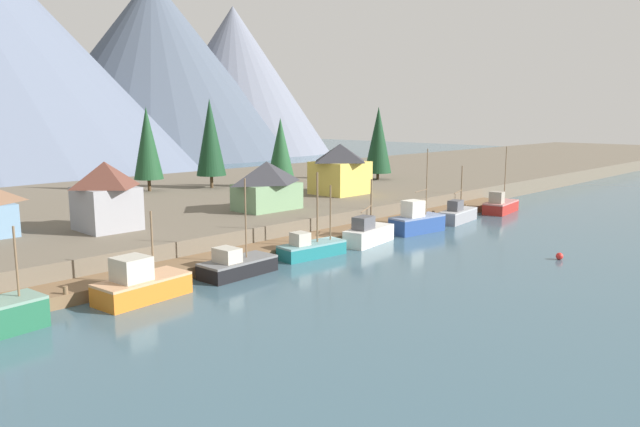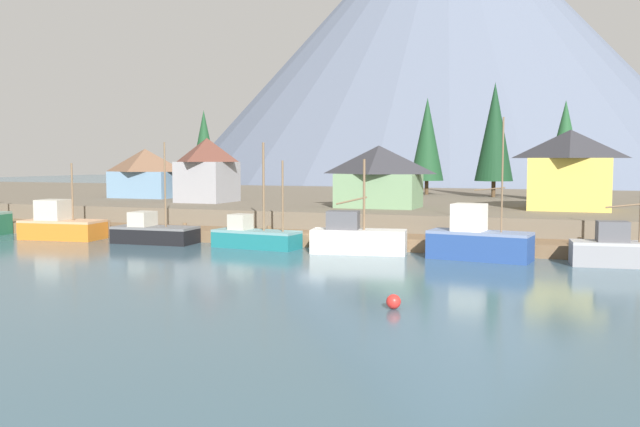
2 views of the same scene
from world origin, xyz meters
The scene contains 19 objects.
ground_plane centered at (0.00, 20.00, -0.50)m, with size 400.00×400.00×1.00m, color #3D5B6B.
dock centered at (0.00, 1.99, 0.50)m, with size 80.00×4.00×1.60m.
shoreline_bank centered at (0.00, 32.00, 1.25)m, with size 400.00×56.00×2.50m, color #665B4C.
mountain_west_peak centered at (-12.52, 125.57, 37.86)m, with size 136.86×136.86×75.71m, color slate.
fishing_boat_orange centered at (-23.28, -2.17, 1.23)m, with size 7.41×3.95×6.75m.
fishing_boat_black centered at (-13.79, -1.84, 0.90)m, with size 7.14×3.35×8.50m.
fishing_boat_teal centered at (-4.39, -1.67, 0.91)m, with size 7.30×3.11×8.40m.
fishing_boat_white centered at (4.23, -1.91, 1.16)m, with size 7.39×3.49×7.09m.
fishing_boat_blue centered at (13.23, -1.93, 1.36)m, with size 7.39×3.61×9.98m.
fishing_boat_grey centered at (22.83, -1.76, 1.02)m, with size 7.34×3.24×7.36m.
house_green centered at (1.97, 12.24, 5.52)m, with size 7.97×5.12×5.91m.
house_grey centered at (-17.69, 14.07, 6.03)m, with size 5.45×5.83×6.90m.
house_yellow centered at (19.04, 15.75, 6.23)m, with size 7.37×6.82×7.29m.
house_blue centered at (-28.97, 18.96, 5.51)m, with size 8.03×5.10×5.87m.
conifer_near_left centered at (-31.59, 37.48, 8.94)m, with size 4.31×4.31×11.79m.
conifer_near_right centered at (10.12, 35.02, 10.43)m, with size 4.62×4.62×13.91m.
conifer_mid_right centered at (1.15, 38.45, 9.72)m, with size 4.37×4.37×12.64m.
conifer_back_left centered at (18.36, 27.82, 8.83)m, with size 4.16×4.16×10.94m.
channel_buoy centered at (11.73, -19.89, 0.35)m, with size 0.70×0.70×0.70m, color red.
Camera 2 is at (19.72, -51.13, 7.03)m, focal length 38.63 mm.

